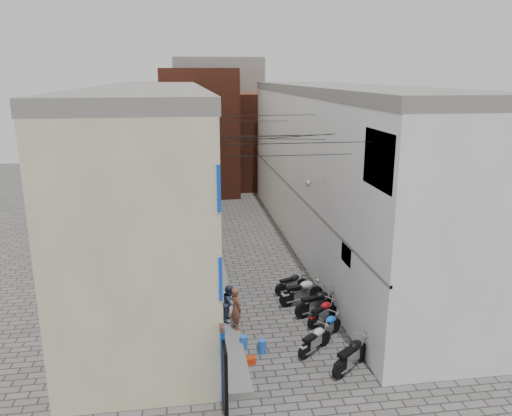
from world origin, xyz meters
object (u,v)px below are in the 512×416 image
motorcycle_c (327,326)px  motorcycle_b (315,339)px  person_b (230,303)px  motorcycle_g (291,282)px  motorcycle_d (323,311)px  water_jug_near (262,346)px  person_a (236,308)px  water_jug_far (244,342)px  motorcycle_f (302,290)px  motorcycle_a (352,353)px  motorcycle_e (317,301)px  red_crate (250,360)px

motorcycle_c → motorcycle_b: bearing=-81.6°
person_b → motorcycle_g: bearing=-28.7°
motorcycle_d → water_jug_near: motorcycle_d is taller
person_a → water_jug_far: person_a is taller
person_b → motorcycle_c: bearing=-93.4°
motorcycle_f → motorcycle_c: bearing=-11.5°
person_a → motorcycle_b: bearing=-145.4°
motorcycle_b → motorcycle_d: motorcycle_b is taller
water_jug_far → motorcycle_a: bearing=-28.8°
motorcycle_f → motorcycle_g: size_ratio=1.23×
motorcycle_a → motorcycle_e: size_ratio=1.00×
motorcycle_g → water_jug_far: size_ratio=3.72×
motorcycle_e → motorcycle_c: bearing=-21.5°
motorcycle_b → person_a: person_a is taller
motorcycle_b → water_jug_far: bearing=-142.9°
motorcycle_c → red_crate: bearing=-110.0°
motorcycle_a → motorcycle_b: 1.54m
motorcycle_b → motorcycle_e: motorcycle_e is taller
person_a → red_crate: 2.27m
motorcycle_e → water_jug_far: bearing=-75.2°
water_jug_near → red_crate: 0.82m
motorcycle_e → water_jug_far: 3.93m
motorcycle_b → water_jug_near: (-1.86, 0.23, -0.27)m
motorcycle_a → motorcycle_e: bearing=143.3°
motorcycle_d → red_crate: (-3.23, -2.41, -0.39)m
motorcycle_e → water_jug_far: (-3.29, -2.12, -0.36)m
person_b → water_jug_far: person_b is taller
motorcycle_g → water_jug_far: 5.17m
motorcycle_e → person_a: size_ratio=1.23×
motorcycle_a → motorcycle_d: 3.26m
water_jug_far → red_crate: water_jug_far is taller
motorcycle_d → person_a: bearing=-120.6°
motorcycle_d → motorcycle_f: (-0.41, 1.82, 0.10)m
person_b → water_jug_near: person_b is taller
motorcycle_g → water_jug_near: bearing=-45.7°
person_a → water_jug_near: person_a is taller
red_crate → motorcycle_c: bearing=21.5°
motorcycle_b → water_jug_far: motorcycle_b is taller
motorcycle_b → red_crate: bearing=-119.2°
person_a → person_b: size_ratio=1.13×
motorcycle_c → motorcycle_e: bearing=134.9°
person_b → motorcycle_d: bearing=-74.9°
motorcycle_c → water_jug_far: 3.19m
person_a → motorcycle_g: bearing=-63.6°
motorcycle_d → motorcycle_f: 1.87m
motorcycle_f → red_crate: (-2.82, -4.23, -0.50)m
person_b → water_jug_near: 2.42m
motorcycle_f → person_a: (-3.06, -2.19, 0.47)m
motorcycle_e → water_jug_near: motorcycle_e is taller
motorcycle_d → red_crate: 4.05m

